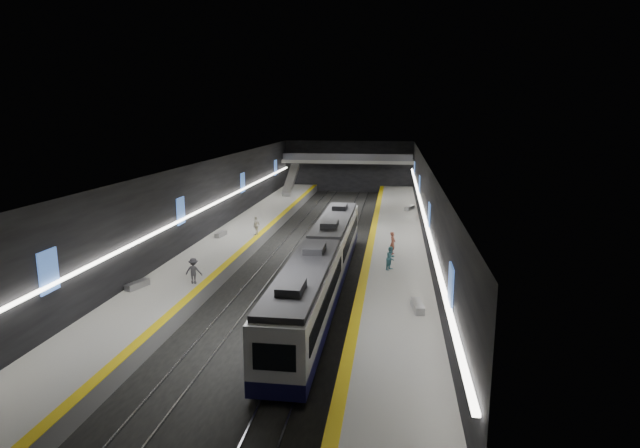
# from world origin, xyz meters

# --- Properties ---
(ground) EXTENTS (70.00, 70.00, 0.00)m
(ground) POSITION_xyz_m (0.00, 0.00, 0.00)
(ground) COLOR black
(ground) RESTS_ON ground
(ceiling) EXTENTS (20.00, 70.00, 0.04)m
(ceiling) POSITION_xyz_m (0.00, 0.00, 8.00)
(ceiling) COLOR beige
(ceiling) RESTS_ON wall_left
(wall_left) EXTENTS (0.04, 70.00, 8.00)m
(wall_left) POSITION_xyz_m (-10.00, 0.00, 4.00)
(wall_left) COLOR black
(wall_left) RESTS_ON ground
(wall_right) EXTENTS (0.04, 70.00, 8.00)m
(wall_right) POSITION_xyz_m (10.00, 0.00, 4.00)
(wall_right) COLOR black
(wall_right) RESTS_ON ground
(wall_back) EXTENTS (20.00, 0.04, 8.00)m
(wall_back) POSITION_xyz_m (0.00, 35.00, 4.00)
(wall_back) COLOR black
(wall_back) RESTS_ON ground
(wall_front) EXTENTS (20.00, 0.04, 8.00)m
(wall_front) POSITION_xyz_m (0.00, -35.00, 4.00)
(wall_front) COLOR black
(wall_front) RESTS_ON ground
(platform_left) EXTENTS (5.00, 70.00, 1.00)m
(platform_left) POSITION_xyz_m (-7.50, 0.00, 0.50)
(platform_left) COLOR slate
(platform_left) RESTS_ON ground
(tile_surface_left) EXTENTS (5.00, 70.00, 0.02)m
(tile_surface_left) POSITION_xyz_m (-7.50, 0.00, 1.01)
(tile_surface_left) COLOR #AEAEA9
(tile_surface_left) RESTS_ON platform_left
(tactile_strip_left) EXTENTS (0.60, 70.00, 0.02)m
(tactile_strip_left) POSITION_xyz_m (-5.30, 0.00, 1.02)
(tactile_strip_left) COLOR #DEBC0B
(tactile_strip_left) RESTS_ON platform_left
(platform_right) EXTENTS (5.00, 70.00, 1.00)m
(platform_right) POSITION_xyz_m (7.50, 0.00, 0.50)
(platform_right) COLOR slate
(platform_right) RESTS_ON ground
(tile_surface_right) EXTENTS (5.00, 70.00, 0.02)m
(tile_surface_right) POSITION_xyz_m (7.50, 0.00, 1.01)
(tile_surface_right) COLOR #AEAEA9
(tile_surface_right) RESTS_ON platform_right
(tactile_strip_right) EXTENTS (0.60, 70.00, 0.02)m
(tactile_strip_right) POSITION_xyz_m (5.30, 0.00, 1.02)
(tactile_strip_right) COLOR #DEBC0B
(tactile_strip_right) RESTS_ON platform_right
(rails) EXTENTS (6.52, 70.00, 0.12)m
(rails) POSITION_xyz_m (-0.00, 0.00, 0.06)
(rails) COLOR gray
(rails) RESTS_ON ground
(train) EXTENTS (2.69, 30.04, 3.60)m
(train) POSITION_xyz_m (2.50, -13.53, 2.20)
(train) COLOR #11103D
(train) RESTS_ON ground
(ad_posters) EXTENTS (19.94, 53.50, 2.20)m
(ad_posters) POSITION_xyz_m (-0.00, 1.00, 4.50)
(ad_posters) COLOR #3F68BE
(ad_posters) RESTS_ON wall_left
(cove_light_left) EXTENTS (0.25, 68.60, 0.12)m
(cove_light_left) POSITION_xyz_m (-9.80, 0.00, 3.80)
(cove_light_left) COLOR white
(cove_light_left) RESTS_ON wall_left
(cove_light_right) EXTENTS (0.25, 68.60, 0.12)m
(cove_light_right) POSITION_xyz_m (9.80, 0.00, 3.80)
(cove_light_right) COLOR white
(cove_light_right) RESTS_ON wall_right
(mezzanine_bridge) EXTENTS (20.00, 3.00, 1.50)m
(mezzanine_bridge) POSITION_xyz_m (0.00, 32.93, 5.04)
(mezzanine_bridge) COLOR gray
(mezzanine_bridge) RESTS_ON wall_left
(escalator) EXTENTS (1.20, 7.50, 3.92)m
(escalator) POSITION_xyz_m (-7.50, 26.00, 2.90)
(escalator) COLOR #99999E
(escalator) RESTS_ON platform_left
(bench_left_near) EXTENTS (1.04, 1.89, 0.45)m
(bench_left_near) POSITION_xyz_m (-9.33, -17.16, 1.22)
(bench_left_near) COLOR #99999E
(bench_left_near) RESTS_ON platform_left
(bench_left_far) EXTENTS (0.72, 1.77, 0.42)m
(bench_left_far) POSITION_xyz_m (-8.68, -1.94, 1.21)
(bench_left_far) COLOR #99999E
(bench_left_far) RESTS_ON platform_left
(bench_right_near) EXTENTS (0.79, 2.01, 0.48)m
(bench_right_near) POSITION_xyz_m (8.80, -18.63, 1.24)
(bench_right_near) COLOR #99999E
(bench_right_near) RESTS_ON platform_right
(bench_right_far) EXTENTS (1.26, 2.05, 0.49)m
(bench_right_far) POSITION_xyz_m (9.07, 14.56, 1.24)
(bench_right_far) COLOR #99999E
(bench_right_far) RESTS_ON platform_right
(passenger_right_a) EXTENTS (0.63, 0.78, 1.85)m
(passenger_right_a) POSITION_xyz_m (7.23, -6.20, 1.93)
(passenger_right_a) COLOR #AA553F
(passenger_right_a) RESTS_ON platform_right
(passenger_right_b) EXTENTS (1.01, 1.07, 1.75)m
(passenger_right_b) POSITION_xyz_m (7.14, -10.63, 1.88)
(passenger_right_b) COLOR teal
(passenger_right_b) RESTS_ON platform_right
(passenger_left_a) EXTENTS (0.68, 1.12, 1.79)m
(passenger_left_a) POSITION_xyz_m (-5.53, -0.89, 1.90)
(passenger_left_a) COLOR silver
(passenger_left_a) RESTS_ON platform_left
(passenger_left_b) EXTENTS (1.14, 0.66, 1.76)m
(passenger_left_b) POSITION_xyz_m (-5.98, -15.71, 1.88)
(passenger_left_b) COLOR #39383F
(passenger_left_b) RESTS_ON platform_left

